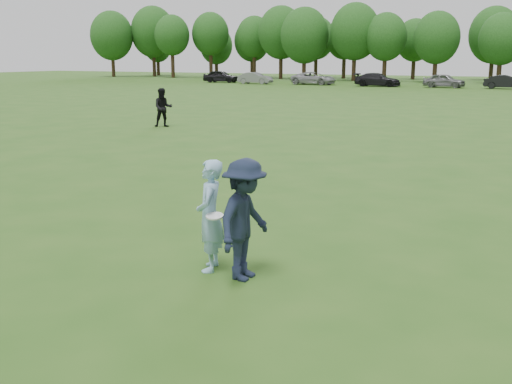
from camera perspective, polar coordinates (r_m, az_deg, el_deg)
ground at (r=9.34m, az=-6.08°, el=-7.98°), size 200.00×200.00×0.00m
thrower at (r=9.34m, az=-4.40°, el=-2.26°), size 0.63×0.75×1.76m
defender at (r=8.93m, az=-1.08°, el=-2.65°), size 0.73×1.22×1.85m
player_far_a at (r=29.01m, az=-8.85°, el=7.95°), size 1.13×1.10×1.84m
car_a at (r=78.19m, az=-3.35°, el=10.94°), size 4.72×2.29×1.55m
car_b at (r=73.99m, az=-0.08°, el=10.79°), size 4.26×1.59×1.39m
car_c at (r=72.30m, az=5.53°, el=10.72°), size 5.49×2.86×1.48m
car_d at (r=69.08m, az=11.50°, el=10.43°), size 5.10×2.09×1.48m
car_e at (r=68.17m, az=17.50°, el=10.08°), size 4.52×2.21×1.49m
car_f at (r=67.69m, az=22.70°, el=9.64°), size 4.29×1.58×1.40m
disc_in_play at (r=9.07m, az=-3.96°, el=-2.29°), size 0.31×0.31×0.08m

